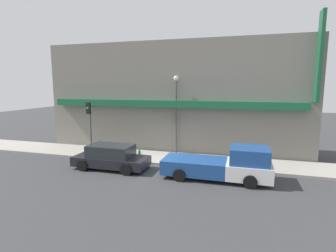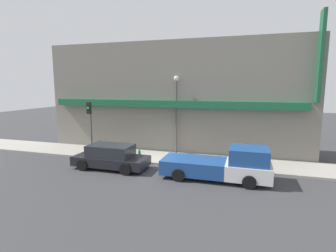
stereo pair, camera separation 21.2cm
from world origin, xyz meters
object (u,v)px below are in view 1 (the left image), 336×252
pickup_truck (223,165)px  fire_hydrant (139,154)px  traffic_light (90,119)px  street_lamp (176,106)px  parked_car (111,157)px

pickup_truck → fire_hydrant: pickup_truck is taller
traffic_light → pickup_truck: bearing=-12.5°
fire_hydrant → street_lamp: size_ratio=0.11×
pickup_truck → traffic_light: (-9.36, 2.08, 1.89)m
pickup_truck → fire_hydrant: 5.99m
parked_car → street_lamp: size_ratio=0.82×
street_lamp → pickup_truck: bearing=-48.0°
parked_car → traffic_light: 3.95m
parked_car → fire_hydrant: size_ratio=7.40×
pickup_truck → fire_hydrant: (-5.64, 1.98, -0.35)m
pickup_truck → traffic_light: size_ratio=1.54×
fire_hydrant → traffic_light: traffic_light is taller
parked_car → pickup_truck: bearing=1.0°
fire_hydrant → traffic_light: bearing=178.5°
street_lamp → fire_hydrant: bearing=-133.0°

